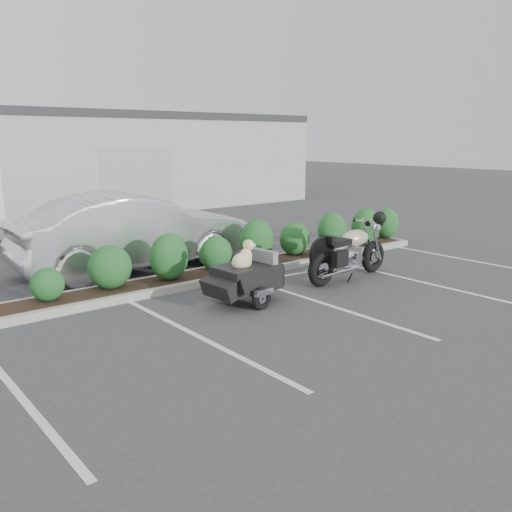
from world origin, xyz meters
TOP-DOWN VIEW (x-y plane):
  - ground at (0.00, 0.00)m, footprint 90.00×90.00m
  - planter_kerb at (1.00, 2.20)m, footprint 12.00×1.00m
  - motorcycle at (2.91, 0.29)m, footprint 2.51×0.85m
  - pet_trailer at (0.12, 0.32)m, footprint 2.01×1.13m
  - sedan at (-0.21, 4.00)m, footprint 5.43×2.08m
  - dumpster at (0.31, 7.72)m, footprint 2.09×1.60m

SIDE VIEW (x-z plane):
  - ground at x=0.00m, z-range 0.00..0.00m
  - planter_kerb at x=1.00m, z-range 0.00..0.15m
  - pet_trailer at x=0.12m, z-range -0.09..1.10m
  - motorcycle at x=2.91m, z-range -0.15..1.30m
  - dumpster at x=0.31m, z-range 0.01..1.26m
  - sedan at x=-0.21m, z-range 0.00..1.77m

